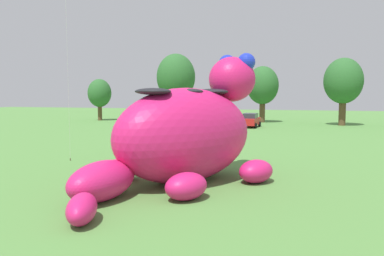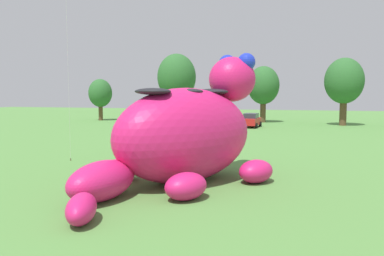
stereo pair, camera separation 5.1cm
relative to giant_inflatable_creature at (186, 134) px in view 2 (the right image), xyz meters
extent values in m
plane|color=#568E42|center=(-0.10, 0.59, -2.26)|extent=(160.00, 160.00, 0.00)
ellipsoid|color=#E01E6B|center=(-0.01, 0.02, -0.07)|extent=(7.22, 8.68, 4.37)
ellipsoid|color=#E01E6B|center=(1.62, 2.90, 2.59)|extent=(3.26, 3.35, 2.31)
sphere|color=#1E33CC|center=(1.24, 3.51, 3.45)|extent=(0.92, 0.92, 0.92)
sphere|color=#1E33CC|center=(2.35, 2.88, 3.45)|extent=(0.92, 0.92, 0.92)
ellipsoid|color=black|center=(0.86, 1.54, 1.94)|extent=(2.21, 2.08, 0.29)
ellipsoid|color=black|center=(-0.01, 0.02, 1.94)|extent=(2.21, 2.08, 0.29)
ellipsoid|color=black|center=(-0.97, -1.67, 1.94)|extent=(2.21, 2.08, 0.29)
ellipsoid|color=#E01E6B|center=(-1.06, 3.08, -1.72)|extent=(2.09, 2.29, 1.07)
ellipsoid|color=#E01E6B|center=(3.16, 0.68, -1.72)|extent=(2.09, 2.29, 1.07)
ellipsoid|color=#E01E6B|center=(-3.01, -0.73, -1.72)|extent=(2.09, 2.29, 1.07)
ellipsoid|color=#E01E6B|center=(0.88, -2.94, -1.72)|extent=(2.09, 2.29, 1.07)
ellipsoid|color=#E01E6B|center=(-2.22, -3.86, -1.49)|extent=(2.31, 3.74, 1.53)
ellipsoid|color=#E01E6B|center=(-1.54, -6.42, -1.79)|extent=(1.62, 2.21, 0.94)
cube|color=yellow|center=(-11.78, 30.79, -1.54)|extent=(1.96, 4.20, 0.80)
cube|color=#2D333D|center=(-11.79, 30.64, -0.84)|extent=(1.62, 2.06, 0.60)
cylinder|color=black|center=(-12.55, 32.12, -1.94)|extent=(0.28, 0.65, 0.64)
cylinder|color=black|center=(-10.85, 32.01, -1.94)|extent=(0.28, 0.65, 0.64)
cylinder|color=black|center=(-12.71, 29.58, -1.94)|extent=(0.28, 0.65, 0.64)
cylinder|color=black|center=(-11.01, 29.47, -1.94)|extent=(0.28, 0.65, 0.64)
cube|color=black|center=(-7.77, 30.42, -1.54)|extent=(1.91, 4.18, 0.80)
cube|color=#2D333D|center=(-7.78, 30.27, -0.84)|extent=(1.60, 2.04, 0.60)
cylinder|color=black|center=(-8.55, 31.74, -1.94)|extent=(0.27, 0.65, 0.64)
cylinder|color=black|center=(-6.86, 31.65, -1.94)|extent=(0.27, 0.65, 0.64)
cylinder|color=black|center=(-8.69, 29.20, -1.94)|extent=(0.27, 0.65, 0.64)
cylinder|color=black|center=(-6.99, 29.11, -1.94)|extent=(0.27, 0.65, 0.64)
cube|color=white|center=(-4.44, 30.75, -1.54)|extent=(2.04, 4.23, 0.80)
cube|color=#2D333D|center=(-4.45, 30.60, -0.84)|extent=(1.66, 2.09, 0.60)
cylinder|color=black|center=(-5.18, 32.09, -1.94)|extent=(0.29, 0.66, 0.64)
cylinder|color=black|center=(-3.49, 31.95, -1.94)|extent=(0.29, 0.66, 0.64)
cylinder|color=black|center=(-5.40, 29.56, -1.94)|extent=(0.29, 0.66, 0.64)
cylinder|color=black|center=(-3.70, 29.42, -1.94)|extent=(0.29, 0.66, 0.64)
cube|color=red|center=(-0.70, 29.69, -1.54)|extent=(2.03, 4.23, 0.80)
cube|color=#2D333D|center=(-0.71, 29.54, -0.84)|extent=(1.65, 2.09, 0.60)
cylinder|color=black|center=(-1.44, 31.03, -1.94)|extent=(0.29, 0.66, 0.64)
cylinder|color=black|center=(0.25, 30.89, -1.94)|extent=(0.29, 0.66, 0.64)
cylinder|color=black|center=(-1.65, 28.50, -1.94)|extent=(0.29, 0.66, 0.64)
cylinder|color=black|center=(0.04, 28.36, -1.94)|extent=(0.29, 0.66, 0.64)
cylinder|color=brown|center=(-24.38, 35.46, -1.15)|extent=(0.63, 0.63, 2.21)
ellipsoid|color=#2D662D|center=(-24.38, 35.46, 1.91)|extent=(3.54, 3.54, 4.25)
cylinder|color=brown|center=(-12.01, 35.05, -0.55)|extent=(0.98, 0.98, 3.41)
ellipsoid|color=#2D662D|center=(-12.01, 35.05, 4.16)|extent=(5.46, 5.46, 6.56)
cylinder|color=brown|center=(-0.15, 38.22, -0.86)|extent=(0.80, 0.80, 2.80)
ellipsoid|color=#2D662D|center=(-0.15, 38.22, 3.00)|extent=(4.48, 4.48, 5.37)
cylinder|color=brown|center=(10.26, 35.58, -0.74)|extent=(0.87, 0.87, 3.04)
ellipsoid|color=#2D662D|center=(10.26, 35.58, 3.45)|extent=(4.86, 4.86, 5.83)
cylinder|color=#2D334C|center=(-9.72, 18.77, -1.82)|extent=(0.26, 0.26, 0.88)
cube|color=white|center=(-9.72, 18.77, -1.08)|extent=(0.38, 0.22, 0.60)
sphere|color=tan|center=(-9.72, 18.77, -0.66)|extent=(0.22, 0.22, 0.22)
cylinder|color=#726656|center=(-6.67, 10.57, -1.82)|extent=(0.26, 0.26, 0.88)
cube|color=#2D4CA5|center=(-6.67, 10.57, -1.08)|extent=(0.38, 0.22, 0.60)
sphere|color=tan|center=(-6.67, 10.57, -0.66)|extent=(0.22, 0.22, 0.22)
cylinder|color=#2D334C|center=(-7.14, 26.48, -1.82)|extent=(0.26, 0.26, 0.88)
cube|color=gold|center=(-7.14, 26.48, -1.08)|extent=(0.38, 0.22, 0.60)
sphere|color=tan|center=(-7.14, 26.48, -0.66)|extent=(0.22, 0.22, 0.22)
cylinder|color=black|center=(-9.85, 20.86, -1.82)|extent=(0.26, 0.26, 0.88)
cube|color=black|center=(-9.85, 20.86, -1.08)|extent=(0.38, 0.22, 0.60)
sphere|color=beige|center=(-9.85, 20.86, -0.66)|extent=(0.22, 0.22, 0.22)
cylinder|color=brown|center=(-8.44, 3.39, -2.18)|extent=(0.06, 0.06, 0.15)
cylinder|color=silver|center=(-8.44, 3.39, 3.42)|extent=(0.01, 0.01, 11.06)
camera|label=1|loc=(5.06, -16.87, 1.86)|focal=35.82mm
camera|label=2|loc=(5.11, -16.86, 1.86)|focal=35.82mm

